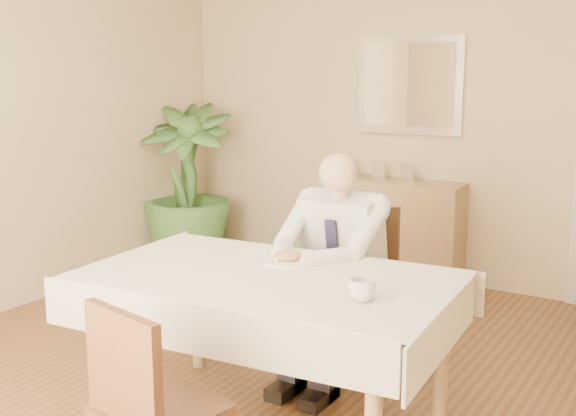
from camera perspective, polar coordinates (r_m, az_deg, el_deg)
The scene contains 16 objects.
room at distance 3.52m, azimuth -3.01°, elevation 4.65°, with size 5.00×5.02×2.60m.
mirror at distance 5.77m, azimuth 9.58°, elevation 9.56°, with size 0.86×0.04×0.76m.
dining_table at distance 3.37m, azimuth -1.62°, elevation -6.63°, with size 1.79×1.14×0.75m.
chair_far at distance 4.15m, azimuth 5.14°, elevation -5.39°, with size 0.49×0.49×0.92m.
chair_near at distance 2.79m, azimuth -11.14°, elevation -14.80°, with size 0.49×0.49×0.87m.
seated_man at distance 3.85m, azimuth 3.24°, elevation -4.00°, with size 0.48×0.72×1.24m.
plate at distance 3.55m, azimuth -0.04°, elevation -4.14°, with size 0.26×0.26×0.02m, color white.
food at distance 3.54m, azimuth -0.04°, elevation -3.80°, with size 0.14×0.14×0.06m, color #895F3F.
knife at distance 3.48m, azimuth 0.00°, elevation -4.18°, with size 0.01×0.01×0.13m, color silver.
fork at distance 3.52m, azimuth -1.11°, elevation -4.00°, with size 0.01×0.01×0.13m, color silver.
coffee_mug at distance 2.98m, azimuth 5.89°, elevation -6.46°, with size 0.11×0.11×0.09m, color white.
sideboard at distance 5.78m, azimuth 8.65°, elevation -1.85°, with size 1.02×0.35×0.81m, color tan.
photo_frame_left at distance 5.93m, azimuth 4.89°, elevation 3.26°, with size 0.10×0.02×0.14m, color silver.
photo_frame_center at distance 5.77m, azimuth 7.18°, elevation 2.99°, with size 0.10×0.02×0.14m, color silver.
photo_frame_right at distance 5.69m, azimuth 9.38°, elevation 2.81°, with size 0.10×0.02×0.14m, color silver.
potted_palm at distance 6.23m, azimuth -8.02°, elevation 1.78°, with size 0.77×0.77×1.38m, color #325C27.
Camera 1 is at (1.99, -2.87, 1.70)m, focal length 45.00 mm.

